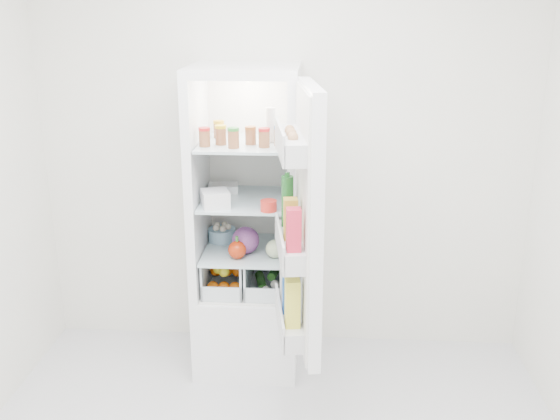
# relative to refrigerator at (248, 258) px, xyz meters

# --- Properties ---
(room_walls) EXTENTS (3.02, 3.02, 2.61)m
(room_walls) POSITION_rel_refrigerator_xyz_m (0.20, -1.25, 0.93)
(room_walls) COLOR white
(room_walls) RESTS_ON ground
(refrigerator) EXTENTS (0.60, 0.60, 1.80)m
(refrigerator) POSITION_rel_refrigerator_xyz_m (0.00, 0.00, 0.00)
(refrigerator) COLOR white
(refrigerator) RESTS_ON ground
(shelf_low) EXTENTS (0.49, 0.53, 0.01)m
(shelf_low) POSITION_rel_refrigerator_xyz_m (-0.00, -0.06, 0.07)
(shelf_low) COLOR silver
(shelf_low) RESTS_ON refrigerator
(shelf_mid) EXTENTS (0.49, 0.53, 0.02)m
(shelf_mid) POSITION_rel_refrigerator_xyz_m (-0.00, -0.06, 0.38)
(shelf_mid) COLOR silver
(shelf_mid) RESTS_ON refrigerator
(shelf_top) EXTENTS (0.49, 0.53, 0.02)m
(shelf_top) POSITION_rel_refrigerator_xyz_m (-0.00, -0.06, 0.71)
(shelf_top) COLOR silver
(shelf_top) RESTS_ON refrigerator
(crisper_left) EXTENTS (0.23, 0.46, 0.22)m
(crisper_left) POSITION_rel_refrigerator_xyz_m (-0.12, -0.06, -0.06)
(crisper_left) COLOR silver
(crisper_left) RESTS_ON refrigerator
(crisper_right) EXTENTS (0.23, 0.46, 0.22)m
(crisper_right) POSITION_rel_refrigerator_xyz_m (0.12, -0.06, -0.06)
(crisper_right) COLOR silver
(crisper_right) RESTS_ON refrigerator
(condiment_jars) EXTENTS (0.46, 0.32, 0.08)m
(condiment_jars) POSITION_rel_refrigerator_xyz_m (-0.02, -0.14, 0.76)
(condiment_jars) COLOR #B21919
(condiment_jars) RESTS_ON shelf_top
(squeeze_bottle) EXTENTS (0.06, 0.06, 0.19)m
(squeeze_bottle) POSITION_rel_refrigerator_xyz_m (0.14, -0.07, 0.82)
(squeeze_bottle) COLOR white
(squeeze_bottle) RESTS_ON shelf_top
(tub_white) EXTENTS (0.18, 0.18, 0.09)m
(tub_white) POSITION_rel_refrigerator_xyz_m (-0.15, -0.23, 0.44)
(tub_white) COLOR silver
(tub_white) RESTS_ON shelf_mid
(tin_red) EXTENTS (0.11, 0.11, 0.06)m
(tin_red) POSITION_rel_refrigerator_xyz_m (0.15, -0.28, 0.42)
(tin_red) COLOR red
(tin_red) RESTS_ON shelf_mid
(foil_tray) EXTENTS (0.19, 0.15, 0.04)m
(foil_tray) POSITION_rel_refrigerator_xyz_m (-0.15, 0.07, 0.41)
(foil_tray) COLOR silver
(foil_tray) RESTS_ON shelf_mid
(red_cabbage) EXTENTS (0.16, 0.16, 0.16)m
(red_cabbage) POSITION_rel_refrigerator_xyz_m (0.00, -0.13, 0.16)
(red_cabbage) COLOR #521C51
(red_cabbage) RESTS_ON shelf_low
(bell_pepper) EXTENTS (0.10, 0.10, 0.10)m
(bell_pepper) POSITION_rel_refrigerator_xyz_m (-0.04, -0.21, 0.13)
(bell_pepper) COLOR #BA2A0B
(bell_pepper) RESTS_ON shelf_low
(mushroom_bowl) EXTENTS (0.19, 0.19, 0.08)m
(mushroom_bowl) POSITION_rel_refrigerator_xyz_m (-0.17, 0.06, 0.12)
(mushroom_bowl) COLOR #8EB9D4
(mushroom_bowl) RESTS_ON shelf_low
(salad_bag) EXTENTS (0.10, 0.10, 0.10)m
(salad_bag) POSITION_rel_refrigerator_xyz_m (0.17, -0.18, 0.13)
(salad_bag) COLOR #BBCD9A
(salad_bag) RESTS_ON shelf_low
(citrus_pile) EXTENTS (0.20, 0.24, 0.16)m
(citrus_pile) POSITION_rel_refrigerator_xyz_m (-0.12, -0.12, -0.07)
(citrus_pile) COLOR #DC5E0B
(citrus_pile) RESTS_ON refrigerator
(veg_pile) EXTENTS (0.16, 0.30, 0.10)m
(veg_pile) POSITION_rel_refrigerator_xyz_m (0.13, -0.06, -0.10)
(veg_pile) COLOR #25521B
(veg_pile) RESTS_ON refrigerator
(fridge_door) EXTENTS (0.25, 0.60, 1.30)m
(fridge_door) POSITION_rel_refrigerator_xyz_m (0.34, -0.64, 0.43)
(fridge_door) COLOR white
(fridge_door) RESTS_ON refrigerator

